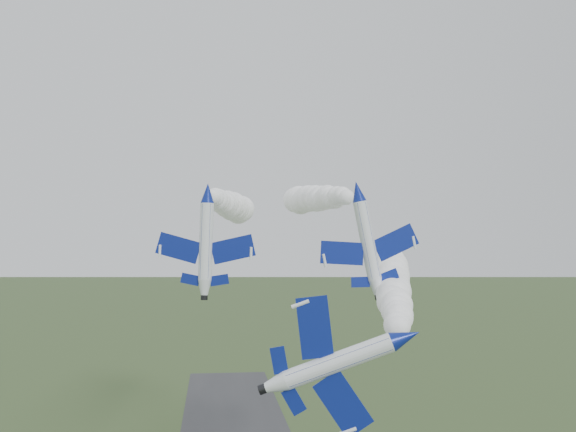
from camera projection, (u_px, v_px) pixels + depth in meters
name	position (u px, v px, depth m)	size (l,w,h in m)	color
jet_lead	(406.00, 337.00, 43.49)	(4.88, 11.74, 9.13)	white
smoke_trail_jet_lead	(392.00, 282.00, 79.63)	(5.73, 67.99, 5.73)	white
jet_pair_left	(207.00, 193.00, 67.10)	(10.30, 12.23, 3.02)	white
smoke_trail_jet_pair_left	(231.00, 205.00, 102.83)	(5.42, 65.96, 5.42)	white
jet_pair_right	(358.00, 191.00, 68.55)	(10.52, 12.87, 3.61)	white
smoke_trail_jet_pair_right	(316.00, 199.00, 98.40)	(4.86, 53.33, 4.86)	white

